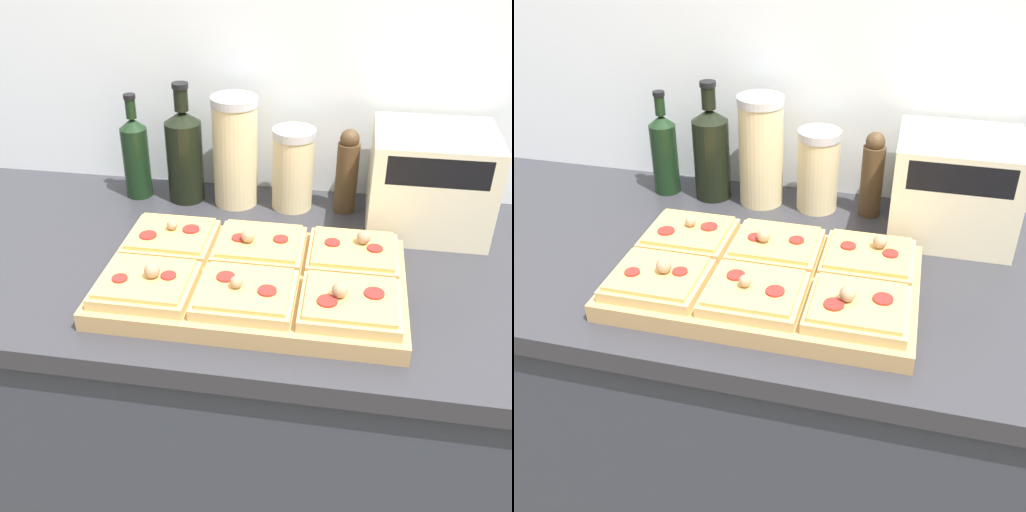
% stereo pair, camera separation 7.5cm
% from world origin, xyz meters
% --- Properties ---
extents(wall_back, '(6.00, 0.06, 2.50)m').
position_xyz_m(wall_back, '(0.00, 0.67, 1.25)').
color(wall_back, silver).
rests_on(wall_back, ground_plane).
extents(kitchen_counter, '(2.63, 0.67, 0.92)m').
position_xyz_m(kitchen_counter, '(0.00, 0.32, 0.46)').
color(kitchen_counter, '#333842').
rests_on(kitchen_counter, ground_plane).
extents(cutting_board, '(0.54, 0.33, 0.03)m').
position_xyz_m(cutting_board, '(-0.05, 0.21, 0.93)').
color(cutting_board, tan).
rests_on(cutting_board, kitchen_counter).
extents(pizza_slice_back_left, '(0.16, 0.15, 0.05)m').
position_xyz_m(pizza_slice_back_left, '(-0.22, 0.29, 0.96)').
color(pizza_slice_back_left, tan).
rests_on(pizza_slice_back_left, cutting_board).
extents(pizza_slice_back_center, '(0.16, 0.15, 0.05)m').
position_xyz_m(pizza_slice_back_center, '(-0.05, 0.29, 0.96)').
color(pizza_slice_back_center, tan).
rests_on(pizza_slice_back_center, cutting_board).
extents(pizza_slice_back_right, '(0.16, 0.15, 0.05)m').
position_xyz_m(pizza_slice_back_right, '(0.13, 0.29, 0.96)').
color(pizza_slice_back_right, tan).
rests_on(pizza_slice_back_right, cutting_board).
extents(pizza_slice_front_left, '(0.16, 0.15, 0.06)m').
position_xyz_m(pizza_slice_front_left, '(-0.22, 0.14, 0.96)').
color(pizza_slice_front_left, tan).
rests_on(pizza_slice_front_left, cutting_board).
extents(pizza_slice_front_center, '(0.16, 0.15, 0.05)m').
position_xyz_m(pizza_slice_front_center, '(-0.05, 0.14, 0.96)').
color(pizza_slice_front_center, tan).
rests_on(pizza_slice_front_center, cutting_board).
extents(pizza_slice_front_right, '(0.16, 0.15, 0.05)m').
position_xyz_m(pizza_slice_front_right, '(0.13, 0.14, 0.96)').
color(pizza_slice_front_right, tan).
rests_on(pizza_slice_front_right, cutting_board).
extents(olive_oil_bottle, '(0.06, 0.06, 0.24)m').
position_xyz_m(olive_oil_bottle, '(-0.38, 0.55, 1.02)').
color(olive_oil_bottle, black).
rests_on(olive_oil_bottle, kitchen_counter).
extents(wine_bottle, '(0.08, 0.08, 0.27)m').
position_xyz_m(wine_bottle, '(-0.26, 0.55, 1.03)').
color(wine_bottle, black).
rests_on(wine_bottle, kitchen_counter).
extents(grain_jar_tall, '(0.10, 0.10, 0.25)m').
position_xyz_m(grain_jar_tall, '(-0.15, 0.55, 1.04)').
color(grain_jar_tall, beige).
rests_on(grain_jar_tall, kitchen_counter).
extents(grain_jar_short, '(0.09, 0.09, 0.18)m').
position_xyz_m(grain_jar_short, '(-0.02, 0.55, 1.01)').
color(grain_jar_short, beige).
rests_on(grain_jar_short, kitchen_counter).
extents(pepper_mill, '(0.05, 0.05, 0.19)m').
position_xyz_m(pepper_mill, '(0.10, 0.55, 1.01)').
color(pepper_mill, '#47331E').
rests_on(pepper_mill, kitchen_counter).
extents(toaster_oven, '(0.27, 0.21, 0.21)m').
position_xyz_m(toaster_oven, '(0.27, 0.51, 1.02)').
color(toaster_oven, beige).
rests_on(toaster_oven, kitchen_counter).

